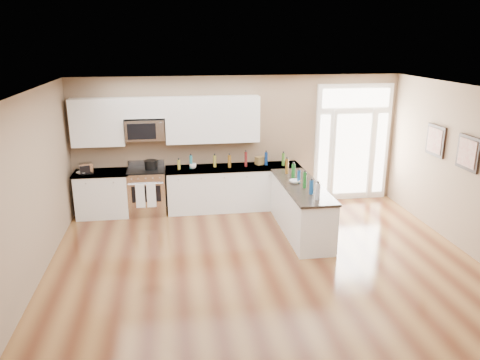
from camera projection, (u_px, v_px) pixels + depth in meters
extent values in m
plane|color=#532A17|center=(279.00, 297.00, 6.67)|extent=(8.00, 8.00, 0.00)
plane|color=#897157|center=(239.00, 142.00, 10.05)|extent=(7.00, 0.00, 7.00)
plane|color=#897157|center=(6.00, 219.00, 5.77)|extent=(0.00, 8.00, 8.00)
plane|color=white|center=(285.00, 100.00, 5.86)|extent=(8.00, 8.00, 0.00)
cube|color=white|center=(103.00, 195.00, 9.63)|extent=(1.06, 0.62, 0.90)
cube|color=black|center=(105.00, 213.00, 9.74)|extent=(1.02, 0.52, 0.10)
cube|color=black|center=(101.00, 173.00, 9.49)|extent=(1.10, 0.66, 0.04)
cube|color=white|center=(234.00, 189.00, 10.01)|extent=(2.81, 0.62, 0.90)
cube|color=black|center=(234.00, 206.00, 10.13)|extent=(2.77, 0.52, 0.10)
cube|color=black|center=(234.00, 167.00, 9.87)|extent=(2.85, 0.66, 0.04)
cube|color=white|center=(301.00, 209.00, 8.79)|extent=(0.65, 2.28, 0.90)
cube|color=black|center=(300.00, 229.00, 8.91)|extent=(0.61, 2.18, 0.10)
cube|color=black|center=(302.00, 186.00, 8.65)|extent=(0.69, 2.32, 0.04)
cube|color=white|center=(97.00, 122.00, 9.33)|extent=(1.04, 0.33, 0.95)
cube|color=white|center=(213.00, 120.00, 9.66)|extent=(1.94, 0.33, 0.95)
cube|color=white|center=(144.00, 108.00, 9.38)|extent=(0.82, 0.33, 0.40)
cube|color=silver|center=(145.00, 130.00, 9.48)|extent=(0.78, 0.40, 0.42)
cube|color=black|center=(142.00, 132.00, 9.27)|extent=(0.56, 0.01, 0.32)
cube|color=white|center=(352.00, 143.00, 10.40)|extent=(1.70, 0.08, 2.60)
cube|color=white|center=(352.00, 154.00, 10.43)|extent=(0.78, 0.02, 1.80)
cube|color=white|center=(324.00, 155.00, 10.33)|extent=(0.22, 0.02, 1.80)
cube|color=white|center=(380.00, 153.00, 10.52)|extent=(0.22, 0.02, 1.80)
cube|color=white|center=(356.00, 98.00, 10.06)|extent=(1.50, 0.02, 0.40)
cube|color=black|center=(436.00, 141.00, 8.75)|extent=(0.04, 0.58, 0.58)
cube|color=#99433D|center=(435.00, 141.00, 8.75)|extent=(0.01, 0.46, 0.46)
cube|color=black|center=(468.00, 153.00, 7.80)|extent=(0.04, 0.58, 0.58)
cube|color=#99433D|center=(467.00, 153.00, 7.80)|extent=(0.01, 0.46, 0.46)
cube|color=silver|center=(147.00, 192.00, 9.75)|extent=(0.76, 0.62, 0.92)
cube|color=black|center=(146.00, 170.00, 9.61)|extent=(0.76, 0.60, 0.03)
cube|color=silver|center=(146.00, 163.00, 9.87)|extent=(0.76, 0.04, 0.14)
cube|color=black|center=(146.00, 194.00, 9.43)|extent=(0.58, 0.01, 0.34)
cylinder|color=silver|center=(146.00, 184.00, 9.35)|extent=(0.70, 0.02, 0.02)
cube|color=white|center=(140.00, 196.00, 9.39)|extent=(0.18, 0.02, 0.50)
cube|color=white|center=(151.00, 195.00, 9.42)|extent=(0.18, 0.02, 0.50)
cylinder|color=black|center=(151.00, 164.00, 9.62)|extent=(0.32, 0.32, 0.20)
cube|color=silver|center=(86.00, 168.00, 9.32)|extent=(0.30, 0.26, 0.21)
cube|color=brown|center=(260.00, 161.00, 10.02)|extent=(0.25, 0.22, 0.17)
imported|color=white|center=(82.00, 173.00, 9.31)|extent=(0.24, 0.24, 0.05)
imported|color=white|center=(295.00, 182.00, 8.72)|extent=(0.26, 0.26, 0.06)
imported|color=white|center=(193.00, 166.00, 9.70)|extent=(0.14, 0.14, 0.11)
cylinder|color=#19591E|center=(293.00, 171.00, 9.04)|extent=(0.08, 0.08, 0.27)
cylinder|color=navy|center=(299.00, 177.00, 8.71)|extent=(0.06, 0.06, 0.24)
cylinder|color=brown|center=(229.00, 161.00, 9.76)|extent=(0.07, 0.07, 0.26)
cylinder|color=olive|center=(179.00, 165.00, 9.64)|extent=(0.06, 0.06, 0.20)
cylinder|color=#26727F|center=(191.00, 162.00, 9.67)|extent=(0.06, 0.06, 0.28)
cylinder|color=#591919|center=(246.00, 159.00, 9.82)|extent=(0.06, 0.06, 0.32)
cylinder|color=#B2B2B7|center=(318.00, 191.00, 7.82)|extent=(0.08, 0.08, 0.28)
cylinder|color=navy|center=(266.00, 159.00, 9.96)|extent=(0.07, 0.07, 0.28)
cylinder|color=#3F7226|center=(283.00, 159.00, 9.91)|extent=(0.06, 0.06, 0.27)
cylinder|color=#19591E|center=(305.00, 180.00, 8.42)|extent=(0.07, 0.07, 0.29)
cylinder|color=navy|center=(311.00, 187.00, 8.10)|extent=(0.08, 0.08, 0.24)
cylinder|color=brown|center=(287.00, 166.00, 9.31)|extent=(0.07, 0.07, 0.30)
cylinder|color=olive|center=(215.00, 161.00, 9.80)|extent=(0.06, 0.06, 0.25)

